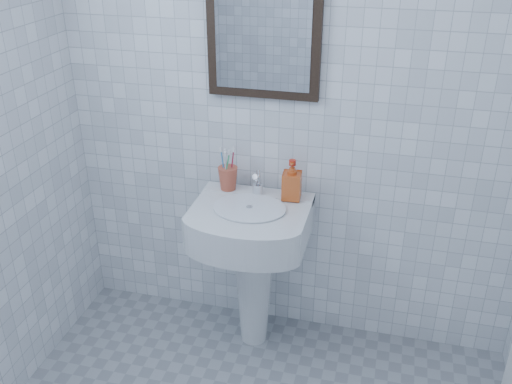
# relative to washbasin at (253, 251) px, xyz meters

# --- Properties ---
(wall_back) EXTENTS (2.20, 0.02, 2.50)m
(wall_back) POSITION_rel_washbasin_xyz_m (0.14, 0.22, 0.71)
(wall_back) COLOR white
(wall_back) RESTS_ON ground
(washbasin) EXTENTS (0.53, 0.38, 0.81)m
(washbasin) POSITION_rel_washbasin_xyz_m (0.00, 0.00, 0.00)
(washbasin) COLOR silver
(washbasin) RESTS_ON ground
(faucet) EXTENTS (0.05, 0.11, 0.12)m
(faucet) POSITION_rel_washbasin_xyz_m (0.00, 0.10, 0.31)
(faucet) COLOR silver
(faucet) RESTS_ON washbasin
(toothbrush_cup) EXTENTS (0.12, 0.12, 0.11)m
(toothbrush_cup) POSITION_rel_washbasin_xyz_m (-0.15, 0.11, 0.32)
(toothbrush_cup) COLOR #B64D34
(toothbrush_cup) RESTS_ON washbasin
(soap_dispenser) EXTENTS (0.09, 0.09, 0.19)m
(soap_dispenser) POSITION_rel_washbasin_xyz_m (0.16, 0.09, 0.35)
(soap_dispenser) COLOR #B94612
(soap_dispenser) RESTS_ON washbasin
(wall_mirror) EXTENTS (0.50, 0.04, 0.62)m
(wall_mirror) POSITION_rel_washbasin_xyz_m (0.00, 0.20, 1.01)
(wall_mirror) COLOR black
(wall_mirror) RESTS_ON wall_back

